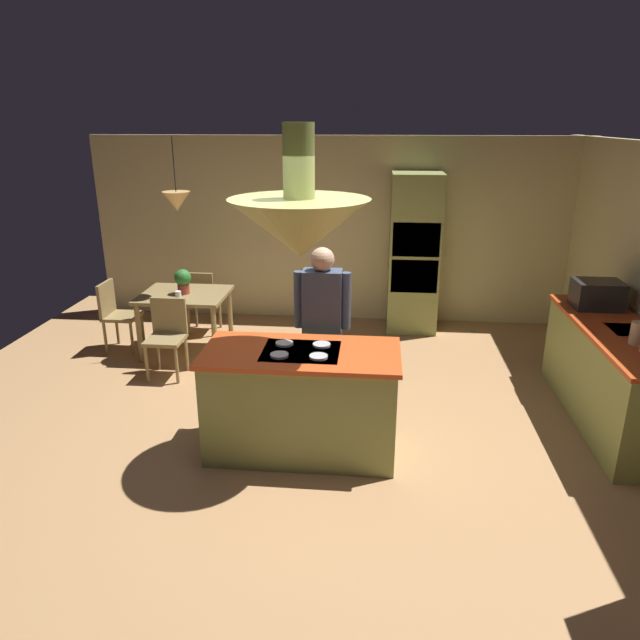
{
  "coord_description": "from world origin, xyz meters",
  "views": [
    {
      "loc": [
        0.59,
        -4.61,
        2.76
      ],
      "look_at": [
        0.1,
        0.4,
        1.0
      ],
      "focal_mm": 32.45,
      "sensor_mm": 36.0,
      "label": 1
    }
  ],
  "objects_px": {
    "oven_tower": "(414,254)",
    "chair_at_corner": "(116,311)",
    "person_at_island": "(322,322)",
    "kitchen_island": "(302,401)",
    "canister_sugar": "(638,333)",
    "chair_facing_island": "(167,332)",
    "potted_plant_on_table": "(183,280)",
    "dining_table": "(185,302)",
    "chair_by_back_wall": "(201,298)",
    "cup_on_table": "(178,295)",
    "microwave_on_counter": "(597,294)"
  },
  "relations": [
    {
      "from": "microwave_on_counter",
      "to": "kitchen_island",
      "type": "bearing_deg",
      "value": -152.97
    },
    {
      "from": "chair_facing_island",
      "to": "chair_by_back_wall",
      "type": "height_order",
      "value": "same"
    },
    {
      "from": "cup_on_table",
      "to": "chair_by_back_wall",
      "type": "bearing_deg",
      "value": 90.2
    },
    {
      "from": "kitchen_island",
      "to": "person_at_island",
      "type": "distance_m",
      "value": 0.84
    },
    {
      "from": "chair_facing_island",
      "to": "potted_plant_on_table",
      "type": "height_order",
      "value": "potted_plant_on_table"
    },
    {
      "from": "microwave_on_counter",
      "to": "chair_facing_island",
      "type": "bearing_deg",
      "value": -179.96
    },
    {
      "from": "oven_tower",
      "to": "person_at_island",
      "type": "relative_size",
      "value": 1.27
    },
    {
      "from": "chair_facing_island",
      "to": "person_at_island",
      "type": "bearing_deg",
      "value": -23.0
    },
    {
      "from": "dining_table",
      "to": "cup_on_table",
      "type": "height_order",
      "value": "cup_on_table"
    },
    {
      "from": "kitchen_island",
      "to": "canister_sugar",
      "type": "bearing_deg",
      "value": 8.79
    },
    {
      "from": "oven_tower",
      "to": "chair_at_corner",
      "type": "relative_size",
      "value": 2.42
    },
    {
      "from": "person_at_island",
      "to": "chair_facing_island",
      "type": "height_order",
      "value": "person_at_island"
    },
    {
      "from": "oven_tower",
      "to": "chair_by_back_wall",
      "type": "height_order",
      "value": "oven_tower"
    },
    {
      "from": "chair_at_corner",
      "to": "canister_sugar",
      "type": "xyz_separation_m",
      "value": [
        5.43,
        -1.66,
        0.53
      ]
    },
    {
      "from": "cup_on_table",
      "to": "kitchen_island",
      "type": "bearing_deg",
      "value": -47.98
    },
    {
      "from": "dining_table",
      "to": "chair_by_back_wall",
      "type": "distance_m",
      "value": 0.67
    },
    {
      "from": "canister_sugar",
      "to": "dining_table",
      "type": "bearing_deg",
      "value": 159.91
    },
    {
      "from": "cup_on_table",
      "to": "microwave_on_counter",
      "type": "bearing_deg",
      "value": -5.47
    },
    {
      "from": "dining_table",
      "to": "chair_at_corner",
      "type": "distance_m",
      "value": 0.91
    },
    {
      "from": "person_at_island",
      "to": "chair_facing_island",
      "type": "distance_m",
      "value": 2.02
    },
    {
      "from": "cup_on_table",
      "to": "microwave_on_counter",
      "type": "distance_m",
      "value": 4.57
    },
    {
      "from": "dining_table",
      "to": "chair_at_corner",
      "type": "relative_size",
      "value": 1.18
    },
    {
      "from": "chair_at_corner",
      "to": "microwave_on_counter",
      "type": "distance_m",
      "value": 5.5
    },
    {
      "from": "microwave_on_counter",
      "to": "chair_at_corner",
      "type": "bearing_deg",
      "value": 173.16
    },
    {
      "from": "cup_on_table",
      "to": "oven_tower",
      "type": "bearing_deg",
      "value": 25.93
    },
    {
      "from": "dining_table",
      "to": "canister_sugar",
      "type": "bearing_deg",
      "value": -20.09
    },
    {
      "from": "chair_facing_island",
      "to": "chair_at_corner",
      "type": "distance_m",
      "value": 1.11
    },
    {
      "from": "dining_table",
      "to": "microwave_on_counter",
      "type": "height_order",
      "value": "microwave_on_counter"
    },
    {
      "from": "chair_by_back_wall",
      "to": "canister_sugar",
      "type": "distance_m",
      "value": 5.12
    },
    {
      "from": "oven_tower",
      "to": "dining_table",
      "type": "bearing_deg",
      "value": -157.79
    },
    {
      "from": "person_at_island",
      "to": "potted_plant_on_table",
      "type": "bearing_deg",
      "value": 142.04
    },
    {
      "from": "potted_plant_on_table",
      "to": "chair_by_back_wall",
      "type": "bearing_deg",
      "value": 90.14
    },
    {
      "from": "kitchen_island",
      "to": "microwave_on_counter",
      "type": "xyz_separation_m",
      "value": [
        2.84,
        1.45,
        0.6
      ]
    },
    {
      "from": "canister_sugar",
      "to": "microwave_on_counter",
      "type": "bearing_deg",
      "value": 90.0
    },
    {
      "from": "dining_table",
      "to": "person_at_island",
      "type": "xyz_separation_m",
      "value": [
        1.81,
        -1.42,
        0.3
      ]
    },
    {
      "from": "microwave_on_counter",
      "to": "cup_on_table",
      "type": "bearing_deg",
      "value": 174.53
    },
    {
      "from": "person_at_island",
      "to": "chair_at_corner",
      "type": "xyz_separation_m",
      "value": [
        -2.71,
        1.42,
        -0.45
      ]
    },
    {
      "from": "chair_at_corner",
      "to": "potted_plant_on_table",
      "type": "height_order",
      "value": "potted_plant_on_table"
    },
    {
      "from": "kitchen_island",
      "to": "canister_sugar",
      "type": "height_order",
      "value": "canister_sugar"
    },
    {
      "from": "chair_facing_island",
      "to": "microwave_on_counter",
      "type": "height_order",
      "value": "microwave_on_counter"
    },
    {
      "from": "dining_table",
      "to": "cup_on_table",
      "type": "xyz_separation_m",
      "value": [
        0.0,
        -0.22,
        0.15
      ]
    },
    {
      "from": "potted_plant_on_table",
      "to": "microwave_on_counter",
      "type": "bearing_deg",
      "value": -8.03
    },
    {
      "from": "oven_tower",
      "to": "person_at_island",
      "type": "xyz_separation_m",
      "value": [
        -0.99,
        -2.57,
        -0.1
      ]
    },
    {
      "from": "canister_sugar",
      "to": "microwave_on_counter",
      "type": "distance_m",
      "value": 1.01
    },
    {
      "from": "chair_facing_island",
      "to": "chair_at_corner",
      "type": "relative_size",
      "value": 1.0
    },
    {
      "from": "person_at_island",
      "to": "chair_by_back_wall",
      "type": "xyz_separation_m",
      "value": [
        -1.81,
        2.08,
        -0.45
      ]
    },
    {
      "from": "kitchen_island",
      "to": "potted_plant_on_table",
      "type": "height_order",
      "value": "potted_plant_on_table"
    },
    {
      "from": "kitchen_island",
      "to": "chair_by_back_wall",
      "type": "bearing_deg",
      "value": 121.68
    },
    {
      "from": "kitchen_island",
      "to": "chair_facing_island",
      "type": "xyz_separation_m",
      "value": [
        -1.7,
        1.45,
        0.03
      ]
    },
    {
      "from": "person_at_island",
      "to": "microwave_on_counter",
      "type": "height_order",
      "value": "person_at_island"
    }
  ]
}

